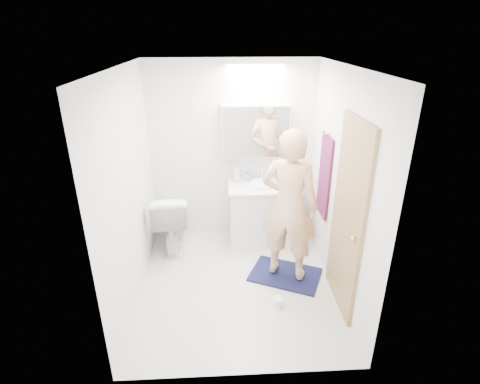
{
  "coord_description": "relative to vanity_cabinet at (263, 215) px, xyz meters",
  "views": [
    {
      "loc": [
        -0.16,
        -3.51,
        2.71
      ],
      "look_at": [
        0.05,
        0.25,
        1.05
      ],
      "focal_mm": 27.66,
      "sensor_mm": 36.0,
      "label": 1
    }
  ],
  "objects": [
    {
      "name": "toothbrush_cup",
      "position": [
        0.22,
        0.16,
        0.48
      ],
      "size": [
        0.12,
        0.12,
        0.1
      ],
      "primitive_type": "imported",
      "rotation": [
        0.0,
        0.0,
        0.14
      ],
      "color": "#436ECA",
      "rests_on": "countertop"
    },
    {
      "name": "wall_right",
      "position": [
        0.69,
        -0.96,
        0.81
      ],
      "size": [
        0.0,
        2.5,
        2.5
      ],
      "primitive_type": "plane",
      "rotation": [
        1.57,
        0.0,
        -1.57
      ],
      "color": "white",
      "rests_on": "floor"
    },
    {
      "name": "door_knob",
      "position": [
        0.63,
        -1.61,
        0.56
      ],
      "size": [
        0.06,
        0.06,
        0.06
      ],
      "primitive_type": "sphere",
      "color": "gold",
      "rests_on": "door"
    },
    {
      "name": "ceiling",
      "position": [
        -0.41,
        -0.96,
        2.01
      ],
      "size": [
        2.5,
        2.5,
        0.0
      ],
      "primitive_type": "plane",
      "rotation": [
        3.14,
        0.0,
        0.0
      ],
      "color": "white",
      "rests_on": "floor"
    },
    {
      "name": "floor",
      "position": [
        -0.41,
        -0.96,
        -0.39
      ],
      "size": [
        2.5,
        2.5,
        0.0
      ],
      "primitive_type": "plane",
      "color": "silver",
      "rests_on": "ground"
    },
    {
      "name": "wall_front",
      "position": [
        -0.41,
        -2.21,
        0.81
      ],
      "size": [
        2.5,
        0.0,
        2.5
      ],
      "primitive_type": "plane",
      "rotation": [
        -1.57,
        0.0,
        0.0
      ],
      "color": "white",
      "rests_on": "floor"
    },
    {
      "name": "sink_basin",
      "position": [
        0.0,
        0.03,
        0.45
      ],
      "size": [
        0.36,
        0.36,
        0.03
      ],
      "primitive_type": "cylinder",
      "color": "white",
      "rests_on": "countertop"
    },
    {
      "name": "toilet_paper_roll",
      "position": [
        0.01,
        -1.37,
        -0.34
      ],
      "size": [
        0.11,
        0.11,
        0.1
      ],
      "primitive_type": "cylinder",
      "color": "white",
      "rests_on": "floor"
    },
    {
      "name": "toilet",
      "position": [
        -1.23,
        -0.12,
        0.02
      ],
      "size": [
        0.49,
        0.82,
        0.81
      ],
      "primitive_type": "imported",
      "rotation": [
        0.0,
        0.0,
        3.19
      ],
      "color": "white",
      "rests_on": "floor"
    },
    {
      "name": "soap_bottle_b",
      "position": [
        -0.2,
        0.18,
        0.51
      ],
      "size": [
        0.09,
        0.09,
        0.16
      ],
      "primitive_type": "imported",
      "rotation": [
        0.0,
        0.0,
        -0.25
      ],
      "color": "#569ABA",
      "rests_on": "countertop"
    },
    {
      "name": "towel_hook",
      "position": [
        0.66,
        -0.41,
        1.23
      ],
      "size": [
        0.07,
        0.02,
        0.02
      ],
      "primitive_type": "cylinder",
      "rotation": [
        0.0,
        1.57,
        0.0
      ],
      "color": "silver",
      "rests_on": "wall_right"
    },
    {
      "name": "soap_bottle_a",
      "position": [
        -0.36,
        0.15,
        0.55
      ],
      "size": [
        0.12,
        0.12,
        0.25
      ],
      "primitive_type": "imported",
      "rotation": [
        0.0,
        0.0,
        0.38
      ],
      "color": "#CFCF86",
      "rests_on": "countertop"
    },
    {
      "name": "door",
      "position": [
        0.67,
        -1.31,
        0.61
      ],
      "size": [
        0.04,
        0.8,
        2.0
      ],
      "primitive_type": "cube",
      "color": "tan",
      "rests_on": "wall_right"
    },
    {
      "name": "person",
      "position": [
        0.18,
        -0.85,
        0.54
      ],
      "size": [
        0.76,
        0.65,
        1.76
      ],
      "primitive_type": "imported",
      "rotation": [
        0.0,
        0.0,
        2.71
      ],
      "color": "#DBAA83",
      "rests_on": "bath_rug"
    },
    {
      "name": "countertop",
      "position": [
        0.0,
        -0.0,
        0.41
      ],
      "size": [
        0.95,
        0.58,
        0.04
      ],
      "primitive_type": "cube",
      "color": "silver",
      "rests_on": "vanity_cabinet"
    },
    {
      "name": "bath_rug",
      "position": [
        0.18,
        -0.85,
        -0.38
      ],
      "size": [
        0.96,
        0.83,
        0.02
      ],
      "primitive_type": "cube",
      "rotation": [
        0.0,
        0.0,
        -0.43
      ],
      "color": "#131238",
      "rests_on": "floor"
    },
    {
      "name": "wall_back",
      "position": [
        -0.41,
        0.29,
        0.81
      ],
      "size": [
        2.5,
        0.0,
        2.5
      ],
      "primitive_type": "plane",
      "rotation": [
        1.57,
        0.0,
        0.0
      ],
      "color": "white",
      "rests_on": "floor"
    },
    {
      "name": "medicine_cabinet",
      "position": [
        -0.11,
        0.21,
        1.11
      ],
      "size": [
        0.88,
        0.14,
        0.7
      ],
      "primitive_type": "cube",
      "color": "white",
      "rests_on": "wall_back"
    },
    {
      "name": "wall_left",
      "position": [
        -1.51,
        -0.96,
        0.81
      ],
      "size": [
        0.0,
        2.5,
        2.5
      ],
      "primitive_type": "plane",
      "rotation": [
        1.57,
        0.0,
        1.57
      ],
      "color": "white",
      "rests_on": "floor"
    },
    {
      "name": "vanity_cabinet",
      "position": [
        0.0,
        0.0,
        0.0
      ],
      "size": [
        0.9,
        0.55,
        0.78
      ],
      "primitive_type": "cube",
      "color": "white",
      "rests_on": "floor"
    },
    {
      "name": "mirror_panel",
      "position": [
        -0.11,
        0.13,
        1.11
      ],
      "size": [
        0.84,
        0.01,
        0.66
      ],
      "primitive_type": "cube",
      "color": "silver",
      "rests_on": "medicine_cabinet"
    },
    {
      "name": "faucet",
      "position": [
        0.0,
        0.22,
        0.51
      ],
      "size": [
        0.02,
        0.02,
        0.16
      ],
      "primitive_type": "cylinder",
      "color": "white",
      "rests_on": "countertop"
    },
    {
      "name": "towel",
      "position": [
        0.67,
        -0.41,
        0.71
      ],
      "size": [
        0.02,
        0.42,
        1.0
      ],
      "primitive_type": "cube",
      "color": "#181135",
      "rests_on": "wall_right"
    }
  ]
}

